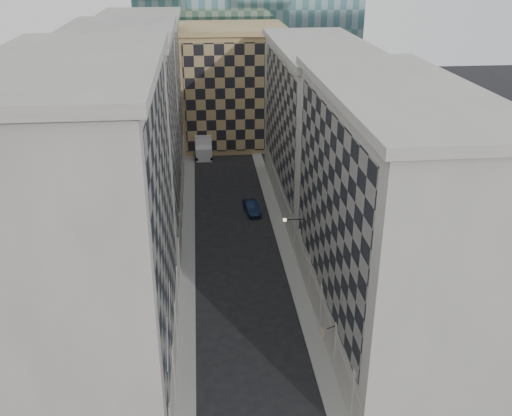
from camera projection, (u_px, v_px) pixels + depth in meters
sidewalk_west at (188, 251)px, 60.95m from camera, size 1.50×100.00×0.15m
sidewalk_east at (285, 247)px, 61.91m from camera, size 1.50×100.00×0.15m
bldg_left_a at (93, 237)px, 38.37m from camera, size 10.80×22.80×23.70m
bldg_left_b at (128, 144)px, 58.50m from camera, size 10.80×22.80×22.70m
bldg_left_c at (145, 98)px, 78.63m from camera, size 10.80×22.80×21.70m
bldg_right_a at (387, 218)px, 44.59m from camera, size 10.80×26.80×20.70m
bldg_right_b at (318, 127)px, 69.25m from camera, size 10.80×28.80×19.70m
tan_block at (232, 86)px, 92.06m from camera, size 16.80×14.80×18.80m
flagpoles_left at (168, 324)px, 35.87m from camera, size 0.10×6.33×2.33m
bracket_lamp at (287, 220)px, 53.86m from camera, size 1.98×0.36×0.36m
box_truck at (203, 146)px, 89.08m from camera, size 2.63×6.35×3.47m
dark_car at (252, 207)px, 69.80m from camera, size 2.02×4.40×1.40m
shop_sign at (323, 332)px, 41.97m from camera, size 1.21×0.64×0.74m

